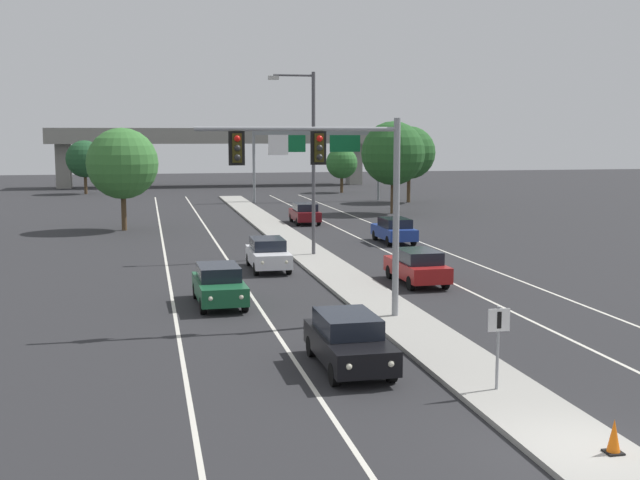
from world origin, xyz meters
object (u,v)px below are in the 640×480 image
Objects in this scene: car_receding_red at (417,266)px; tree_far_right_a at (342,163)px; median_sign_post at (498,336)px; car_receding_darkred at (305,213)px; highway_sign_gantry at (317,141)px; car_oncoming_black at (349,340)px; car_oncoming_green at (219,284)px; traffic_cone_median_nose at (614,437)px; tree_far_left_c at (85,159)px; overhead_signal_mast at (334,175)px; car_oncoming_white at (268,254)px; tree_far_left_b at (122,164)px; car_receding_blue at (394,230)px; tree_far_right_b at (393,153)px; tree_far_right_c at (409,153)px; street_lamp_median at (310,153)px.

tree_far_right_a is (10.62, 57.87, 2.67)m from car_receding_red.
tree_far_right_a is at bearing 79.36° from median_sign_post.
highway_sign_gantry reaches higher than car_receding_darkred.
car_oncoming_green is (-2.89, 9.67, 0.00)m from car_oncoming_black.
car_receding_darkred is at bearing -104.64° from highway_sign_gantry.
median_sign_post is at bearing 97.22° from traffic_cone_median_nose.
car_receding_darkred is 0.73× the size of tree_far_left_c.
overhead_signal_mast is 1.63× the size of car_oncoming_white.
tree_far_left_b is at bearing 104.73° from overhead_signal_mast.
tree_far_right_b reaches higher than car_receding_blue.
car_oncoming_black and car_receding_blue have the same top height.
tree_far_left_b reaches higher than traffic_cone_median_nose.
car_receding_red is (5.47, 6.63, -4.51)m from overhead_signal_mast.
car_oncoming_white reaches higher than traffic_cone_median_nose.
car_receding_blue reaches higher than traffic_cone_median_nose.
tree_far_left_c is at bearing 117.28° from car_receding_darkred.
overhead_signal_mast is 9.71m from car_receding_red.
median_sign_post is 2.97× the size of traffic_cone_median_nose.
tree_far_right_c is (8.76, -3.11, -1.17)m from highway_sign_gantry.
tree_far_right_b reaches higher than overhead_signal_mast.
car_oncoming_black reaches higher than traffic_cone_median_nose.
traffic_cone_median_nose is (0.57, -4.48, -1.08)m from median_sign_post.
car_oncoming_black is 38.59m from car_receding_darkred.
street_lamp_median is 18.37m from tree_far_left_b.
car_receding_darkred is at bearing 79.77° from street_lamp_median.
tree_far_right_b reaches higher than traffic_cone_median_nose.
street_lamp_median is 2.23× the size of car_receding_darkred.
car_oncoming_white is 0.73× the size of tree_far_left_c.
highway_sign_gantry is at bearing 160.46° from tree_far_right_c.
car_receding_blue is (6.37, 29.21, -0.77)m from median_sign_post.
tree_far_left_c is 0.85× the size of tree_far_left_b.
car_oncoming_green is 1.00× the size of car_oncoming_white.
car_oncoming_white is at bearing 97.95° from median_sign_post.
median_sign_post is at bearing -94.18° from car_receding_darkred.
tree_far_right_a is at bearing 80.37° from traffic_cone_median_nose.
tree_far_right_a is at bearing 86.08° from tree_far_right_b.
car_oncoming_white is 1.00× the size of car_receding_blue.
tree_far_right_a is at bearing 74.23° from street_lamp_median.
car_oncoming_green is 0.34× the size of highway_sign_gantry.
median_sign_post is at bearing -102.31° from car_receding_blue.
median_sign_post is at bearing -106.29° from tree_far_right_c.
car_oncoming_green is 63.76m from tree_far_right_a.
tree_far_right_a is (7.41, 44.18, 2.67)m from car_receding_blue.
tree_far_right_b is at bearing 77.61° from traffic_cone_median_nose.
overhead_signal_mast is at bearing -104.00° from tree_far_right_a.
street_lamp_median is at bearing 81.61° from overhead_signal_mast.
median_sign_post is 0.28× the size of tree_far_right_b.
overhead_signal_mast reaches higher than car_receding_darkred.
car_oncoming_white is at bearing -107.61° from tree_far_right_a.
car_oncoming_white is at bearing 138.90° from car_receding_red.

